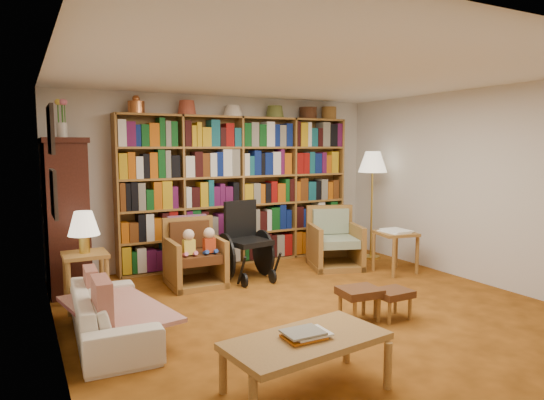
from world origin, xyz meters
TOP-DOWN VIEW (x-y plane):
  - floor at (0.00, 0.00)m, footprint 5.00×5.00m
  - ceiling at (0.00, 0.00)m, footprint 5.00×5.00m
  - wall_back at (0.00, 2.50)m, footprint 5.00×0.00m
  - wall_front at (0.00, -2.50)m, footprint 5.00×0.00m
  - wall_left at (-2.50, 0.00)m, footprint 0.00×5.00m
  - wall_right at (2.50, 0.00)m, footprint 0.00×5.00m
  - bookshelf at (0.20, 2.33)m, footprint 3.60×0.30m
  - curio_cabinet at (-2.25, 2.00)m, footprint 0.50×0.95m
  - framed_pictures at (-2.48, 0.30)m, footprint 0.03×0.52m
  - sofa at (-2.05, 0.17)m, footprint 1.62×0.69m
  - sofa_throw at (-2.00, 0.17)m, footprint 0.96×1.45m
  - cushion_left at (-2.18, 0.52)m, footprint 0.12×0.35m
  - cushion_right at (-2.18, -0.18)m, footprint 0.13×0.41m
  - side_table_lamp at (-2.15, 1.17)m, footprint 0.46×0.46m
  - table_lamp at (-2.15, 1.17)m, footprint 0.33×0.33m
  - armchair_leather at (-0.81, 1.55)m, footprint 0.69×0.74m
  - armchair_sage at (1.29, 1.49)m, footprint 0.93×0.93m
  - wheelchair at (-0.10, 1.51)m, footprint 0.59×0.83m
  - floor_lamp at (2.15, 1.63)m, footprint 0.45×0.45m
  - side_table_papers at (1.87, 0.77)m, footprint 0.58×0.58m
  - footstool_a at (0.24, -0.52)m, footprint 0.43×0.37m
  - footstool_b at (0.58, -0.63)m, footprint 0.36×0.31m
  - coffee_table at (-0.98, -1.47)m, footprint 1.24×0.73m

SIDE VIEW (x-z plane):
  - floor at x=0.00m, z-range 0.00..0.00m
  - sofa at x=-2.05m, z-range 0.00..0.47m
  - footstool_b at x=0.58m, z-range 0.10..0.40m
  - footstool_a at x=0.24m, z-range 0.11..0.45m
  - sofa_throw at x=-2.00m, z-range 0.28..0.32m
  - armchair_sage at x=1.29m, z-range -0.10..0.77m
  - armchair_leather at x=-0.81m, z-range -0.08..0.78m
  - coffee_table at x=-0.98m, z-range 0.13..0.58m
  - cushion_left at x=-2.18m, z-range 0.28..0.62m
  - cushion_right at x=-2.18m, z-range 0.25..0.65m
  - wheelchair at x=-0.10m, z-range -0.05..0.99m
  - side_table_lamp at x=-2.15m, z-range 0.16..0.78m
  - side_table_papers at x=1.87m, z-range 0.18..0.78m
  - table_lamp at x=-2.15m, z-range 0.70..1.15m
  - curio_cabinet at x=-2.25m, z-range -0.25..2.15m
  - bookshelf at x=0.20m, z-range -0.04..2.38m
  - wall_back at x=0.00m, z-range -1.25..3.75m
  - wall_front at x=0.00m, z-range -1.25..3.75m
  - wall_left at x=-2.50m, z-range -1.25..3.75m
  - wall_right at x=2.50m, z-range -1.25..3.75m
  - floor_lamp at x=2.15m, z-range 0.61..2.30m
  - framed_pictures at x=-2.48m, z-range 1.14..2.11m
  - ceiling at x=0.00m, z-range 2.50..2.50m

